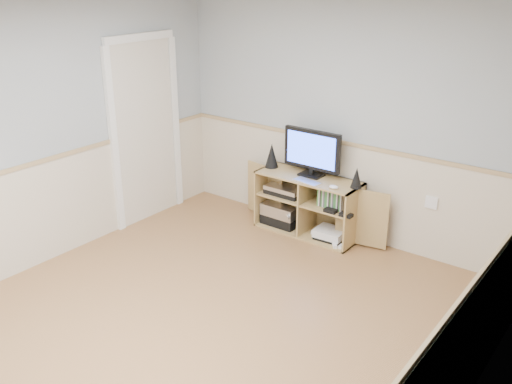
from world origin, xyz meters
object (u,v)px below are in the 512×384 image
media_cabinet (310,203)px  keyboard (307,181)px  monitor (312,151)px  game_consoles (330,234)px

media_cabinet → keyboard: keyboard is taller
media_cabinet → monitor: bearing=-90.0°
game_consoles → media_cabinet: bearing=167.6°
keyboard → game_consoles: size_ratio=0.65×
media_cabinet → monitor: (0.00, -0.00, 0.59)m
monitor → keyboard: size_ratio=2.24×
monitor → game_consoles: (0.29, -0.06, -0.85)m
media_cabinet → game_consoles: (0.29, -0.07, -0.26)m
media_cabinet → game_consoles: 0.40m
keyboard → game_consoles: keyboard is taller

